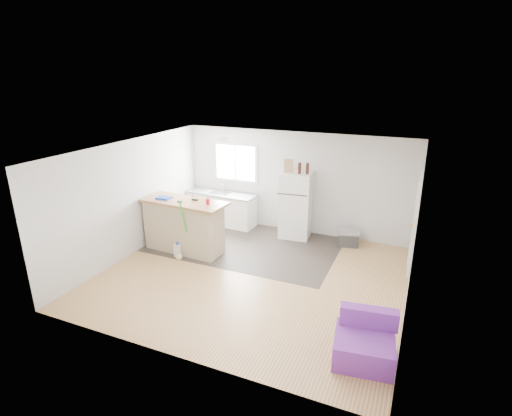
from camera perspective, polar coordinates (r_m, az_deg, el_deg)
The scene contains 19 objects.
room at distance 7.22m, azimuth -0.51°, elevation -1.24°, with size 5.51×5.01×2.41m.
vinyl_zone at distance 9.01m, azimuth -1.51°, elevation -5.21°, with size 4.05×2.50×0.00m, color #2D2722.
window at distance 9.92m, azimuth -2.93°, elevation 6.50°, with size 1.18×0.06×0.98m.
interior_door at distance 8.20m, azimuth 21.85°, elevation -1.50°, with size 0.11×0.92×2.10m.
ceiling_fixture at distance 8.49m, azimuth -4.75°, elevation 9.89°, with size 0.30×0.30×0.07m, color white.
kitchen_cabinets at distance 10.12m, azimuth -4.96°, elevation 0.03°, with size 1.85×0.67×1.08m.
peninsula at distance 8.66m, azimuth -10.24°, elevation -2.46°, with size 1.88×0.81×1.13m.
refrigerator at distance 9.23m, azimuth 5.73°, elevation 0.43°, with size 0.74×0.71×1.54m.
cooler at distance 9.12m, azimuth 13.06°, elevation -4.21°, with size 0.52×0.41×0.35m.
purple_seat at distance 5.84m, azimuth 15.22°, elevation -18.16°, with size 0.87×0.83×0.64m.
cleaner_jug at distance 8.56m, azimuth -11.13°, elevation -5.93°, with size 0.16×0.13×0.32m.
mop at distance 8.38m, azimuth -10.70°, elevation -5.77°, with size 0.21×0.37×1.32m.
red_cup at distance 8.14m, azimuth -6.89°, elevation 0.95°, with size 0.08×0.08×0.12m, color red.
blue_tray at distance 8.66m, azimuth -13.02°, elevation 1.42°, with size 0.30×0.22×0.04m, color #1335B8.
tool_a at distance 8.44m, azimuth -8.69°, elevation 1.20°, with size 0.14×0.05×0.03m, color black.
tool_b at distance 8.36m, azimuth -10.86°, elevation 0.89°, with size 0.10×0.04×0.03m, color black.
cardboard_box at distance 8.97m, azimuth 4.67°, elevation 6.03°, with size 0.20×0.10×0.30m, color #A27E5C.
bottle_left at distance 8.87m, azimuth 6.25°, elevation 5.67°, with size 0.07×0.07×0.25m, color #37150A.
bottle_right at distance 8.86m, azimuth 7.36°, elevation 5.61°, with size 0.07×0.07×0.25m, color #37150A.
Camera 1 is at (2.74, -6.19, 3.71)m, focal length 28.00 mm.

